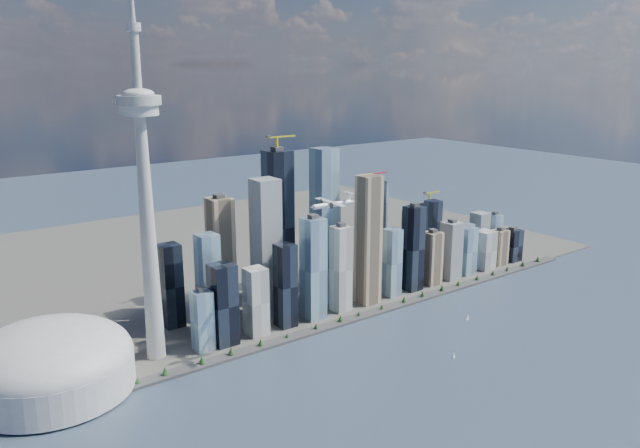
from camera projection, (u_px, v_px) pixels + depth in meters
ground at (472, 383)px, 804.32m from camera, size 4000.00×4000.00×0.00m
seawall at (350, 320)px, 998.30m from camera, size 1100.00×22.00×4.00m
land at (218, 254)px, 1348.49m from camera, size 1400.00×900.00×3.00m
shoreline_trees at (350, 316)px, 996.62m from camera, size 960.53×7.20×8.80m
skyscraper_cluster at (345, 249)px, 1078.69m from camera, size 736.00×142.00×284.63m
needle_tower at (145, 193)px, 813.77m from camera, size 56.00×56.00×550.50m
dome_stadium at (51, 363)px, 773.89m from camera, size 200.00×200.00×86.00m
airplane at (333, 204)px, 816.19m from camera, size 69.29×61.26×16.89m
sailboat_west at (454, 356)px, 872.52m from camera, size 6.35×3.66×8.99m
sailboat_east at (468, 318)px, 1002.66m from camera, size 7.43×2.47×10.28m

